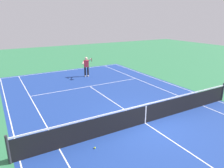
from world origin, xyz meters
The scene contains 6 objects.
ground_plane centered at (0.00, 0.00, 0.00)m, with size 60.00×60.00×0.00m, color #2D7247.
court_slab centered at (0.00, 0.00, 0.00)m, with size 24.20×11.40×0.00m, color navy.
court_line_markings centered at (0.00, 0.00, 0.00)m, with size 23.85×11.05×0.01m.
tennis_net centered at (0.00, 0.00, 0.49)m, with size 0.10×11.70×1.08m.
tennis_player_near centered at (9.00, -0.91, 0.93)m, with size 1.16×0.75×1.70m.
tennis_ball centered at (-0.66, 2.93, 0.03)m, with size 0.07×0.07×0.07m, color #CCE01E.
Camera 1 is at (-6.95, 5.78, 4.75)m, focal length 33.75 mm.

